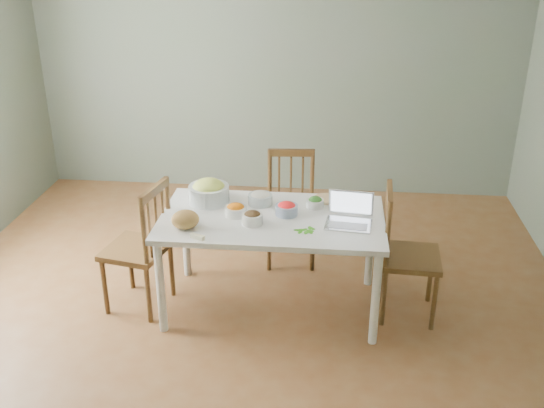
# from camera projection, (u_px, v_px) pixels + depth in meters

# --- Properties ---
(floor) EXTENTS (5.00, 5.00, 0.00)m
(floor) POSITION_uv_depth(u_px,v_px,m) (244.00, 316.00, 4.68)
(floor) COLOR brown
(floor) RESTS_ON ground
(wall_back) EXTENTS (5.00, 0.00, 2.70)m
(wall_back) POSITION_uv_depth(u_px,v_px,m) (276.00, 66.00, 6.39)
(wall_back) COLOR slate
(wall_back) RESTS_ON ground
(dining_table) EXTENTS (1.61, 0.91, 0.76)m
(dining_table) POSITION_uv_depth(u_px,v_px,m) (272.00, 262.00, 4.66)
(dining_table) COLOR white
(dining_table) RESTS_ON floor
(chair_far) EXTENTS (0.45, 0.44, 0.96)m
(chair_far) POSITION_uv_depth(u_px,v_px,m) (291.00, 210.00, 5.26)
(chair_far) COLOR #482912
(chair_far) RESTS_ON floor
(chair_left) EXTENTS (0.51, 0.52, 1.00)m
(chair_left) POSITION_uv_depth(u_px,v_px,m) (136.00, 246.00, 4.63)
(chair_left) COLOR #482912
(chair_left) RESTS_ON floor
(chair_right) EXTENTS (0.44, 0.46, 0.99)m
(chair_right) POSITION_uv_depth(u_px,v_px,m) (411.00, 254.00, 4.53)
(chair_right) COLOR #482912
(chair_right) RESTS_ON floor
(bread_boule) EXTENTS (0.22, 0.22, 0.13)m
(bread_boule) POSITION_uv_depth(u_px,v_px,m) (185.00, 219.00, 4.32)
(bread_boule) COLOR #AA8640
(bread_boule) RESTS_ON dining_table
(butter_stick) EXTENTS (0.11, 0.07, 0.03)m
(butter_stick) POSITION_uv_depth(u_px,v_px,m) (197.00, 237.00, 4.18)
(butter_stick) COLOR beige
(butter_stick) RESTS_ON dining_table
(bowl_squash) EXTENTS (0.34, 0.34, 0.18)m
(bowl_squash) POSITION_uv_depth(u_px,v_px,m) (209.00, 191.00, 4.70)
(bowl_squash) COLOR #E1EB54
(bowl_squash) RESTS_ON dining_table
(bowl_carrot) EXTENTS (0.18, 0.18, 0.09)m
(bowl_carrot) POSITION_uv_depth(u_px,v_px,m) (236.00, 210.00, 4.50)
(bowl_carrot) COLOR #D77A00
(bowl_carrot) RESTS_ON dining_table
(bowl_onion) EXTENTS (0.21, 0.21, 0.10)m
(bowl_onion) POSITION_uv_depth(u_px,v_px,m) (260.00, 198.00, 4.69)
(bowl_onion) COLOR beige
(bowl_onion) RESTS_ON dining_table
(bowl_mushroom) EXTENTS (0.18, 0.18, 0.10)m
(bowl_mushroom) POSITION_uv_depth(u_px,v_px,m) (252.00, 218.00, 4.38)
(bowl_mushroom) COLOR black
(bowl_mushroom) RESTS_ON dining_table
(bowl_redpep) EXTENTS (0.21, 0.21, 0.10)m
(bowl_redpep) POSITION_uv_depth(u_px,v_px,m) (287.00, 209.00, 4.51)
(bowl_redpep) COLOR red
(bowl_redpep) RESTS_ON dining_table
(bowl_broccoli) EXTENTS (0.16, 0.16, 0.08)m
(bowl_broccoli) POSITION_uv_depth(u_px,v_px,m) (315.00, 202.00, 4.64)
(bowl_broccoli) COLOR #133E11
(bowl_broccoli) RESTS_ON dining_table
(flatbread) EXTENTS (0.25, 0.25, 0.02)m
(flatbread) POSITION_uv_depth(u_px,v_px,m) (326.00, 199.00, 4.77)
(flatbread) COLOR tan
(flatbread) RESTS_ON dining_table
(basil_bunch) EXTENTS (0.17, 0.17, 0.02)m
(basil_bunch) POSITION_uv_depth(u_px,v_px,m) (304.00, 229.00, 4.30)
(basil_bunch) COLOR #2C8117
(basil_bunch) RESTS_ON dining_table
(laptop) EXTENTS (0.35, 0.31, 0.22)m
(laptop) POSITION_uv_depth(u_px,v_px,m) (349.00, 211.00, 4.33)
(laptop) COLOR silver
(laptop) RESTS_ON dining_table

